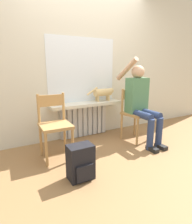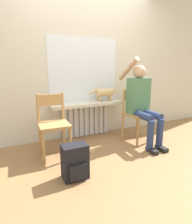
# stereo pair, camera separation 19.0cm
# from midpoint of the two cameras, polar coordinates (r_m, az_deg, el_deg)

# --- Properties ---
(ground_plane) EXTENTS (12.00, 12.00, 0.00)m
(ground_plane) POSITION_cam_midpoint_polar(r_m,az_deg,el_deg) (2.53, 5.90, -15.28)
(ground_plane) COLOR olive
(wall_with_window) EXTENTS (7.00, 0.06, 2.70)m
(wall_with_window) POSITION_cam_midpoint_polar(r_m,az_deg,el_deg) (3.30, -6.24, 15.77)
(wall_with_window) COLOR beige
(wall_with_window) RESTS_ON ground_plane
(radiator) EXTENTS (0.87, 0.08, 0.58)m
(radiator) POSITION_cam_midpoint_polar(r_m,az_deg,el_deg) (3.36, -5.27, -2.56)
(radiator) COLOR silver
(radiator) RESTS_ON ground_plane
(windowsill) EXTENTS (1.28, 0.30, 0.05)m
(windowsill) POSITION_cam_midpoint_polar(r_m,az_deg,el_deg) (3.19, -4.63, 2.43)
(windowsill) COLOR beige
(windowsill) RESTS_ON radiator
(window_glass) EXTENTS (1.22, 0.01, 1.07)m
(window_glass) POSITION_cam_midpoint_polar(r_m,az_deg,el_deg) (3.27, -5.91, 12.53)
(window_glass) COLOR white
(window_glass) RESTS_ON windowsill
(chair_left) EXTENTS (0.41, 0.41, 0.87)m
(chair_left) POSITION_cam_midpoint_polar(r_m,az_deg,el_deg) (2.59, -14.54, -3.72)
(chair_left) COLOR #B2844C
(chair_left) RESTS_ON ground_plane
(chair_right) EXTENTS (0.45, 0.45, 0.87)m
(chair_right) POSITION_cam_midpoint_polar(r_m,az_deg,el_deg) (3.20, 10.14, -0.20)
(chair_right) COLOR #B2844C
(chair_right) RESTS_ON ground_plane
(person) EXTENTS (0.36, 0.99, 1.37)m
(person) POSITION_cam_midpoint_polar(r_m,az_deg,el_deg) (3.08, 11.72, 3.68)
(person) COLOR navy
(person) RESTS_ON ground_plane
(cat) EXTENTS (0.54, 0.13, 0.26)m
(cat) POSITION_cam_midpoint_polar(r_m,az_deg,el_deg) (3.32, 0.59, 5.96)
(cat) COLOR #DBB77A
(cat) RESTS_ON windowsill
(backpack) EXTENTS (0.28, 0.22, 0.40)m
(backpack) POSITION_cam_midpoint_polar(r_m,az_deg,el_deg) (2.15, -7.31, -15.03)
(backpack) COLOR black
(backpack) RESTS_ON ground_plane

